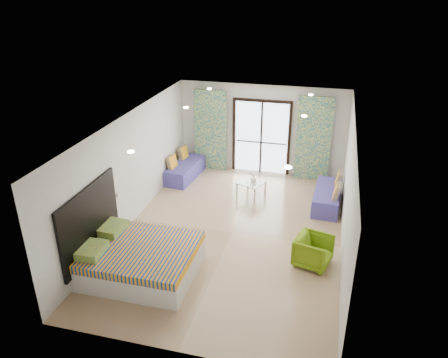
% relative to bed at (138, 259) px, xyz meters
% --- Properties ---
extents(floor, '(5.00, 7.50, 0.01)m').
position_rel_bed_xyz_m(floor, '(1.48, 1.97, -0.32)').
color(floor, '#957859').
rests_on(floor, ground).
extents(ceiling, '(5.00, 7.50, 0.01)m').
position_rel_bed_xyz_m(ceiling, '(1.48, 1.97, 2.38)').
color(ceiling, silver).
rests_on(ceiling, ground).
extents(wall_back, '(5.00, 0.01, 2.70)m').
position_rel_bed_xyz_m(wall_back, '(1.48, 5.72, 1.03)').
color(wall_back, silver).
rests_on(wall_back, ground).
extents(wall_front, '(5.00, 0.01, 2.70)m').
position_rel_bed_xyz_m(wall_front, '(1.48, -1.78, 1.03)').
color(wall_front, silver).
rests_on(wall_front, ground).
extents(wall_left, '(0.01, 7.50, 2.70)m').
position_rel_bed_xyz_m(wall_left, '(-1.02, 1.97, 1.03)').
color(wall_left, silver).
rests_on(wall_left, ground).
extents(wall_right, '(0.01, 7.50, 2.70)m').
position_rel_bed_xyz_m(wall_right, '(3.98, 1.97, 1.03)').
color(wall_right, silver).
rests_on(wall_right, ground).
extents(balcony_door, '(1.76, 0.08, 2.28)m').
position_rel_bed_xyz_m(balcony_door, '(1.48, 5.69, 0.94)').
color(balcony_door, black).
rests_on(balcony_door, floor).
extents(balcony_rail, '(1.52, 0.03, 0.04)m').
position_rel_bed_xyz_m(balcony_rail, '(1.48, 5.70, 0.63)').
color(balcony_rail, '#595451').
rests_on(balcony_rail, balcony_door).
extents(curtain_left, '(1.00, 0.10, 2.50)m').
position_rel_bed_xyz_m(curtain_left, '(-0.07, 5.54, 0.93)').
color(curtain_left, silver).
rests_on(curtain_left, floor).
extents(curtain_right, '(1.00, 0.10, 2.50)m').
position_rel_bed_xyz_m(curtain_right, '(3.03, 5.54, 0.93)').
color(curtain_right, silver).
rests_on(curtain_right, floor).
extents(downlight_a, '(0.12, 0.12, 0.02)m').
position_rel_bed_xyz_m(downlight_a, '(0.08, -0.03, 2.35)').
color(downlight_a, '#FFE0B2').
rests_on(downlight_a, ceiling).
extents(downlight_b, '(0.12, 0.12, 0.02)m').
position_rel_bed_xyz_m(downlight_b, '(2.88, -0.03, 2.35)').
color(downlight_b, '#FFE0B2').
rests_on(downlight_b, ceiling).
extents(downlight_c, '(0.12, 0.12, 0.02)m').
position_rel_bed_xyz_m(downlight_c, '(0.08, 2.97, 2.35)').
color(downlight_c, '#FFE0B2').
rests_on(downlight_c, ceiling).
extents(downlight_d, '(0.12, 0.12, 0.02)m').
position_rel_bed_xyz_m(downlight_d, '(2.88, 2.97, 2.35)').
color(downlight_d, '#FFE0B2').
rests_on(downlight_d, ceiling).
extents(downlight_e, '(0.12, 0.12, 0.02)m').
position_rel_bed_xyz_m(downlight_e, '(0.08, 4.97, 2.35)').
color(downlight_e, '#FFE0B2').
rests_on(downlight_e, ceiling).
extents(downlight_f, '(0.12, 0.12, 0.02)m').
position_rel_bed_xyz_m(downlight_f, '(2.88, 4.97, 2.35)').
color(downlight_f, '#FFE0B2').
rests_on(downlight_f, ceiling).
extents(headboard, '(0.06, 2.10, 1.50)m').
position_rel_bed_xyz_m(headboard, '(-0.98, -0.00, 0.73)').
color(headboard, black).
rests_on(headboard, floor).
extents(switch_plate, '(0.02, 0.10, 0.10)m').
position_rel_bed_xyz_m(switch_plate, '(-0.99, 1.25, 0.73)').
color(switch_plate, silver).
rests_on(switch_plate, wall_left).
extents(bed, '(2.24, 1.83, 0.77)m').
position_rel_bed_xyz_m(bed, '(0.00, 0.00, 0.00)').
color(bed, silver).
rests_on(bed, floor).
extents(daybed_left, '(0.80, 1.72, 0.82)m').
position_rel_bed_xyz_m(daybed_left, '(-0.63, 4.67, -0.07)').
color(daybed_left, '#453F96').
rests_on(daybed_left, floor).
extents(daybed_right, '(0.73, 1.72, 0.84)m').
position_rel_bed_xyz_m(daybed_right, '(3.60, 3.91, -0.06)').
color(daybed_right, '#453F96').
rests_on(daybed_right, floor).
extents(coffee_table, '(0.84, 0.84, 0.75)m').
position_rel_bed_xyz_m(coffee_table, '(1.54, 3.96, 0.06)').
color(coffee_table, silver).
rests_on(coffee_table, floor).
extents(vase, '(0.19, 0.19, 0.18)m').
position_rel_bed_xyz_m(vase, '(1.59, 3.96, 0.19)').
color(vase, white).
rests_on(vase, coffee_table).
extents(armchair, '(0.81, 0.84, 0.72)m').
position_rel_bed_xyz_m(armchair, '(3.40, 1.18, 0.04)').
color(armchair, '#6A9312').
rests_on(armchair, floor).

